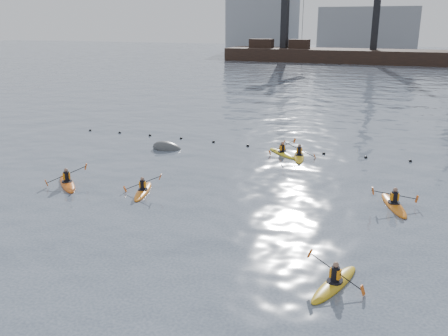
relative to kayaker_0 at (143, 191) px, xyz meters
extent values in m
plane|color=#394253|center=(4.21, -10.19, -0.10)|extent=(400.00, 400.00, 0.00)
sphere|color=black|center=(-12.79, 12.31, -0.07)|extent=(0.24, 0.24, 0.24)
sphere|color=black|center=(-9.79, 12.48, -0.07)|extent=(0.24, 0.24, 0.24)
sphere|color=black|center=(-6.79, 12.56, -0.07)|extent=(0.24, 0.24, 0.24)
sphere|color=black|center=(-3.79, 12.53, -0.07)|extent=(0.24, 0.24, 0.24)
sphere|color=black|center=(-0.79, 12.40, -0.07)|extent=(0.24, 0.24, 0.24)
sphere|color=black|center=(2.21, 12.23, -0.07)|extent=(0.24, 0.24, 0.24)
sphere|color=black|center=(5.21, 12.10, -0.07)|extent=(0.24, 0.24, 0.24)
sphere|color=black|center=(8.21, 12.07, -0.07)|extent=(0.24, 0.24, 0.24)
sphere|color=black|center=(11.21, 12.16, -0.07)|extent=(0.24, 0.24, 0.24)
sphere|color=black|center=(14.21, 12.32, -0.07)|extent=(0.24, 0.24, 0.24)
cube|color=black|center=(4.21, 99.81, 0.75)|extent=(72.00, 12.00, 4.50)
cube|color=black|center=(-23.79, 99.81, 4.10)|extent=(6.00, 3.00, 2.20)
cube|color=black|center=(-13.79, 99.81, 4.10)|extent=(5.00, 3.00, 2.20)
cube|color=black|center=(-17.79, 99.81, 13.00)|extent=(1.85, 1.85, 20.00)
cube|color=black|center=(4.21, 99.81, 11.50)|extent=(1.73, 1.73, 17.00)
cube|color=gray|center=(-35.79, 139.81, 8.90)|extent=(22.00, 14.00, 18.00)
cube|color=gray|center=(-0.79, 139.81, 6.90)|extent=(30.00, 14.00, 14.00)
ellipsoid|color=orange|center=(0.00, 0.00, -0.06)|extent=(1.60, 3.31, 0.33)
cylinder|color=black|center=(0.00, 0.00, 0.07)|extent=(0.77, 0.77, 0.06)
cylinder|color=black|center=(0.00, 0.00, 0.36)|extent=(0.31, 0.31, 0.53)
cube|color=orange|center=(0.00, 0.00, 0.38)|extent=(0.42, 0.32, 0.35)
sphere|color=#8C6651|center=(0.00, 0.00, 0.72)|extent=(0.21, 0.21, 0.21)
cylinder|color=black|center=(0.00, 0.00, 0.46)|extent=(2.01, 0.66, 0.88)
cube|color=#D85914|center=(-0.99, -0.31, 0.07)|extent=(0.21, 0.19, 0.34)
cube|color=#D85914|center=(0.99, 0.31, 0.86)|extent=(0.21, 0.19, 0.34)
ellipsoid|color=gold|center=(11.85, -6.18, -0.06)|extent=(1.65, 3.45, 0.34)
cylinder|color=black|center=(11.85, -6.18, 0.08)|extent=(0.80, 0.80, 0.06)
cylinder|color=black|center=(11.85, -6.18, 0.38)|extent=(0.32, 0.32, 0.55)
cube|color=orange|center=(11.85, -6.18, 0.40)|extent=(0.43, 0.34, 0.36)
sphere|color=#8C6651|center=(11.85, -6.18, 0.75)|extent=(0.22, 0.22, 0.22)
cylinder|color=black|center=(11.85, -6.18, 0.48)|extent=(2.12, 0.69, 0.85)
cube|color=#D85914|center=(10.82, -5.86, 0.86)|extent=(0.21, 0.19, 0.36)
cube|color=#D85914|center=(12.89, -6.50, 0.11)|extent=(0.21, 0.19, 0.36)
ellipsoid|color=#C25212|center=(-4.94, -0.49, -0.05)|extent=(3.16, 3.03, 0.37)
cylinder|color=black|center=(-4.94, -0.49, 0.09)|extent=(0.97, 0.97, 0.07)
cylinder|color=black|center=(-4.94, -0.49, 0.41)|extent=(0.34, 0.34, 0.59)
cube|color=orange|center=(-4.94, -0.49, 0.44)|extent=(0.46, 0.47, 0.39)
sphere|color=#8C6651|center=(-4.94, -0.49, 0.81)|extent=(0.24, 0.24, 0.24)
cylinder|color=black|center=(-4.94, -0.49, 0.53)|extent=(1.68, 1.78, 0.80)
cube|color=#D85914|center=(-5.74, -1.34, 0.17)|extent=(0.23, 0.23, 0.39)
cube|color=#D85914|center=(-4.15, 0.36, 0.88)|extent=(0.23, 0.23, 0.39)
ellipsoid|color=gold|center=(6.70, 10.54, -0.06)|extent=(1.48, 3.58, 0.35)
cylinder|color=black|center=(6.70, 10.54, 0.09)|extent=(0.79, 0.79, 0.07)
cylinder|color=black|center=(6.70, 10.54, 0.39)|extent=(0.33, 0.33, 0.57)
cube|color=orange|center=(6.70, 10.54, 0.42)|extent=(0.44, 0.32, 0.37)
sphere|color=#8C6651|center=(6.70, 10.54, 0.78)|extent=(0.23, 0.23, 0.23)
cylinder|color=black|center=(6.70, 10.54, 0.50)|extent=(2.16, 0.54, 1.05)
cube|color=#D85914|center=(5.61, 10.28, 0.97)|extent=(0.24, 0.20, 0.36)
cube|color=#D85914|center=(7.79, 10.79, 0.03)|extent=(0.24, 0.20, 0.36)
ellipsoid|color=orange|center=(13.52, 3.02, -0.05)|extent=(1.93, 3.70, 0.37)
cylinder|color=black|center=(13.52, 3.02, 0.09)|extent=(0.88, 0.88, 0.07)
cylinder|color=black|center=(13.52, 3.02, 0.42)|extent=(0.34, 0.34, 0.60)
cube|color=orange|center=(13.52, 3.02, 0.44)|extent=(0.47, 0.38, 0.39)
sphere|color=#8C6651|center=(13.52, 3.02, 0.82)|extent=(0.24, 0.24, 0.24)
cylinder|color=black|center=(13.52, 3.02, 0.53)|extent=(2.35, 0.88, 0.51)
cube|color=#D85914|center=(14.62, 3.41, 0.31)|extent=(0.18, 0.19, 0.39)
cube|color=#D85914|center=(12.42, 2.62, 0.75)|extent=(0.18, 0.19, 0.39)
ellipsoid|color=yellow|center=(5.31, 11.00, -0.06)|extent=(2.87, 2.75, 0.33)
cylinder|color=black|center=(5.31, 11.00, 0.08)|extent=(0.88, 0.88, 0.06)
cylinder|color=black|center=(5.31, 11.00, 0.37)|extent=(0.31, 0.31, 0.54)
cube|color=orange|center=(5.31, 11.00, 0.39)|extent=(0.42, 0.43, 0.35)
sphere|color=#8C6651|center=(5.31, 11.00, 0.73)|extent=(0.22, 0.22, 0.22)
cylinder|color=black|center=(5.31, 11.00, 0.47)|extent=(1.51, 1.61, 0.77)
cube|color=#D85914|center=(4.59, 10.23, 0.13)|extent=(0.22, 0.22, 0.35)
cube|color=#D85914|center=(6.04, 11.77, 0.81)|extent=(0.22, 0.22, 0.35)
ellipsoid|color=#424547|center=(-3.29, 9.15, -0.10)|extent=(2.76, 1.95, 1.61)
camera|label=1|loc=(13.71, -22.12, 9.23)|focal=38.00mm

